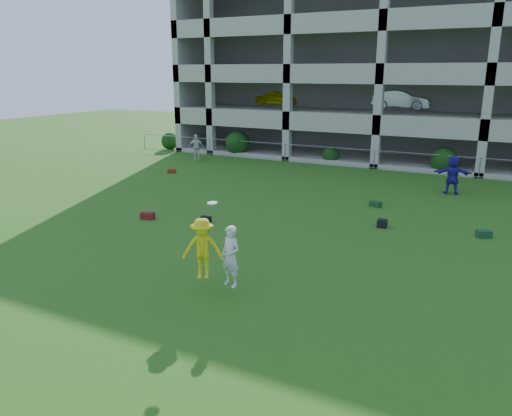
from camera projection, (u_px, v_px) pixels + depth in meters
The scene contains 13 objects.
ground at pixel (206, 277), 14.63m from camera, with size 100.00×100.00×0.00m, color #235114.
bystander_b at pixel (196, 147), 33.88m from camera, with size 1.02×0.42×1.74m, color silver.
bystander_d at pixel (453, 175), 24.38m from camera, with size 1.78×0.57×1.92m, color #2A1F92.
bag_red_a at pixel (148, 216), 20.40m from camera, with size 0.55×0.30×0.28m, color #510D15.
bag_black_b at pixel (206, 219), 20.03m from camera, with size 0.40×0.25×0.22m, color black.
bag_green_c at pixel (484, 234), 18.15m from camera, with size 0.50×0.35×0.26m, color #13341C.
crate_d at pixel (382, 223), 19.32m from camera, with size 0.35×0.35×0.30m, color black.
bag_red_f at pixel (172, 171), 29.61m from camera, with size 0.45×0.28×0.24m, color #5F2010.
bag_green_g at pixel (375, 204), 22.25m from camera, with size 0.50×0.30×0.25m, color #153B16.
frisbee_contest at pixel (209, 250), 13.53m from camera, with size 1.87×1.07×2.29m.
parking_garage at pixel (409, 69), 36.74m from camera, with size 30.00×14.00×12.00m.
fence at pixel (374, 159), 30.73m from camera, with size 36.06×0.06×1.20m.
shrub_row at pixel (456, 148), 29.04m from camera, with size 34.38×2.52×3.50m.
Camera 1 is at (7.58, -11.35, 5.84)m, focal length 35.00 mm.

